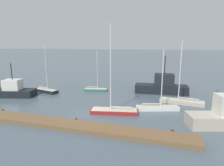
% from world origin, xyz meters
% --- Properties ---
extents(ground_plane, '(600.00, 600.00, 0.00)m').
position_xyz_m(ground_plane, '(0.00, 0.00, 0.00)').
color(ground_plane, '#4C5B66').
extents(dock_pier, '(24.81, 2.33, 0.55)m').
position_xyz_m(dock_pier, '(0.00, -3.94, 0.23)').
color(dock_pier, brown).
rests_on(dock_pier, ground_plane).
extents(sailboat_0, '(4.90, 2.38, 8.49)m').
position_xyz_m(sailboat_0, '(-11.35, 7.87, 0.41)').
color(sailboat_0, black).
rests_on(sailboat_0, ground_plane).
extents(sailboat_1, '(6.20, 2.28, 8.85)m').
position_xyz_m(sailboat_1, '(11.31, 7.86, 0.44)').
color(sailboat_1, '#BCB29E').
rests_on(sailboat_1, ground_plane).
extents(sailboat_2, '(5.58, 2.87, 7.78)m').
position_xyz_m(sailboat_2, '(8.16, 4.12, 0.39)').
color(sailboat_2, white).
rests_on(sailboat_2, ground_plane).
extents(sailboat_3, '(4.34, 2.01, 7.31)m').
position_xyz_m(sailboat_3, '(-3.29, 11.34, 0.34)').
color(sailboat_3, '#2D6B51').
rests_on(sailboat_3, ground_plane).
extents(sailboat_4, '(6.00, 2.80, 10.74)m').
position_xyz_m(sailboat_4, '(3.09, 1.34, 0.46)').
color(sailboat_4, maroon).
rests_on(sailboat_4, ground_plane).
extents(fishing_boat_1, '(7.91, 4.48, 5.42)m').
position_xyz_m(fishing_boat_1, '(-15.14, 4.07, 0.96)').
color(fishing_boat_1, black).
rests_on(fishing_boat_1, ground_plane).
extents(fishing_boat_2, '(9.09, 3.39, 6.53)m').
position_xyz_m(fishing_boat_2, '(8.29, 13.29, 1.20)').
color(fishing_boat_2, black).
rests_on(fishing_boat_2, ground_plane).
extents(channel_buoy_0, '(0.52, 0.52, 1.54)m').
position_xyz_m(channel_buoy_0, '(16.63, 11.73, 0.28)').
color(channel_buoy_0, green).
rests_on(channel_buoy_0, ground_plane).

